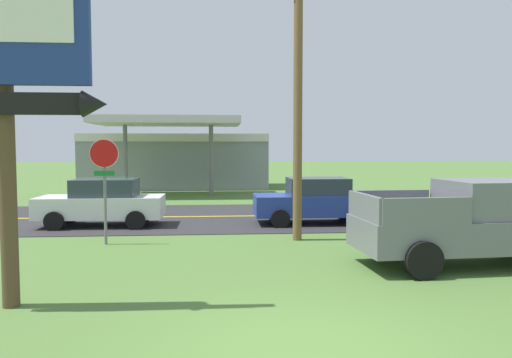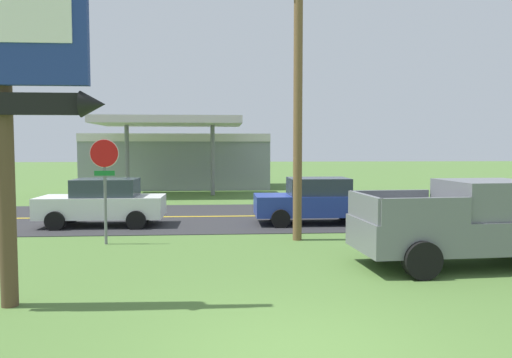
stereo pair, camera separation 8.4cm
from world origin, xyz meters
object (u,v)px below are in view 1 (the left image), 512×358
(motel_sign, at_px, (5,63))
(gas_station, at_px, (177,159))
(car_white_near_lane, at_px, (102,202))
(car_blue_mid_lane, at_px, (314,201))
(pickup_grey_parked_on_lawn, at_px, (472,224))
(stop_sign, at_px, (104,172))
(utility_pole, at_px, (298,63))

(motel_sign, xyz_separation_m, gas_station, (0.66, 25.34, -2.15))
(car_white_near_lane, relative_size, car_blue_mid_lane, 1.00)
(pickup_grey_parked_on_lawn, bearing_deg, car_white_near_lane, 146.77)
(stop_sign, bearing_deg, motel_sign, -93.19)
(stop_sign, height_order, pickup_grey_parked_on_lawn, stop_sign)
(gas_station, bearing_deg, motel_sign, -91.50)
(gas_station, distance_m, car_white_near_lane, 16.62)
(stop_sign, bearing_deg, utility_pole, 2.63)
(stop_sign, distance_m, pickup_grey_parked_on_lawn, 9.55)
(stop_sign, distance_m, car_white_near_lane, 3.59)
(stop_sign, xyz_separation_m, car_blue_mid_lane, (6.57, 3.28, -1.20))
(car_blue_mid_lane, bearing_deg, car_white_near_lane, 180.00)
(gas_station, distance_m, car_blue_mid_lane, 17.70)
(stop_sign, relative_size, utility_pole, 0.31)
(motel_sign, bearing_deg, stop_sign, 86.81)
(utility_pole, xyz_separation_m, gas_station, (-5.10, 19.56, -3.20))
(utility_pole, distance_m, car_blue_mid_lane, 5.39)
(car_white_near_lane, bearing_deg, gas_station, 85.89)
(gas_station, bearing_deg, utility_pole, -75.39)
(car_white_near_lane, bearing_deg, car_blue_mid_lane, 0.00)
(car_white_near_lane, bearing_deg, utility_pole, -25.70)
(stop_sign, bearing_deg, pickup_grey_parked_on_lawn, -19.29)
(pickup_grey_parked_on_lawn, height_order, car_white_near_lane, pickup_grey_parked_on_lawn)
(stop_sign, distance_m, gas_station, 19.82)
(pickup_grey_parked_on_lawn, height_order, car_blue_mid_lane, pickup_grey_parked_on_lawn)
(motel_sign, distance_m, stop_sign, 5.90)
(utility_pole, xyz_separation_m, car_white_near_lane, (-6.29, 3.03, -4.32))
(pickup_grey_parked_on_lawn, relative_size, car_blue_mid_lane, 1.27)
(stop_sign, bearing_deg, car_blue_mid_lane, 26.53)
(stop_sign, height_order, gas_station, gas_station)
(utility_pole, height_order, pickup_grey_parked_on_lawn, utility_pole)
(utility_pole, bearing_deg, stop_sign, -177.37)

